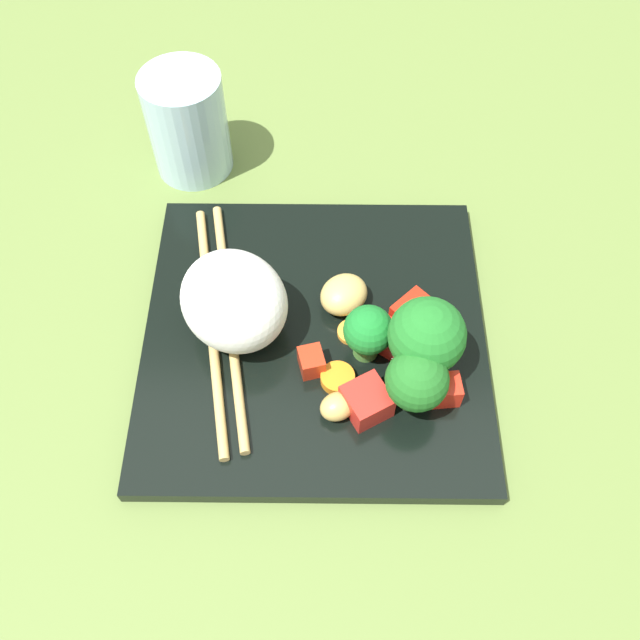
# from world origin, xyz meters

# --- Properties ---
(ground_plane) EXTENTS (1.10, 1.10, 0.02)m
(ground_plane) POSITION_xyz_m (0.00, 0.00, -0.01)
(ground_plane) COLOR #5D7437
(square_plate) EXTENTS (0.28, 0.28, 0.01)m
(square_plate) POSITION_xyz_m (0.00, 0.00, 0.01)
(square_plate) COLOR black
(square_plate) RESTS_ON ground_plane
(rice_mound) EXTENTS (0.11, 0.11, 0.07)m
(rice_mound) POSITION_xyz_m (-0.06, 0.00, 0.05)
(rice_mound) COLOR white
(rice_mound) RESTS_ON square_plate
(broccoli_floret_0) EXTENTS (0.04, 0.04, 0.05)m
(broccoli_floret_0) POSITION_xyz_m (0.04, -0.02, 0.04)
(broccoli_floret_0) COLOR #52943D
(broccoli_floret_0) RESTS_ON square_plate
(broccoli_floret_1) EXTENTS (0.04, 0.04, 0.06)m
(broccoli_floret_1) POSITION_xyz_m (0.08, -0.06, 0.05)
(broccoli_floret_1) COLOR #56923C
(broccoli_floret_1) RESTS_ON square_plate
(broccoli_floret_2) EXTENTS (0.06, 0.06, 0.07)m
(broccoli_floret_2) POSITION_xyz_m (0.08, -0.03, 0.06)
(broccoli_floret_2) COLOR #70C05F
(broccoli_floret_2) RESTS_ON square_plate
(carrot_slice_0) EXTENTS (0.04, 0.04, 0.01)m
(carrot_slice_0) POSITION_xyz_m (0.02, -0.04, 0.02)
(carrot_slice_0) COLOR orange
(carrot_slice_0) RESTS_ON square_plate
(carrot_slice_1) EXTENTS (0.04, 0.04, 0.01)m
(carrot_slice_1) POSITION_xyz_m (0.09, -0.00, 0.02)
(carrot_slice_1) COLOR orange
(carrot_slice_1) RESTS_ON square_plate
(carrot_slice_2) EXTENTS (0.03, 0.03, 0.00)m
(carrot_slice_2) POSITION_xyz_m (0.03, 0.00, 0.01)
(carrot_slice_2) COLOR #F69C31
(carrot_slice_2) RESTS_ON square_plate
(pepper_chunk_0) EXTENTS (0.04, 0.04, 0.01)m
(pepper_chunk_0) POSITION_xyz_m (0.06, -0.01, 0.02)
(pepper_chunk_0) COLOR red
(pepper_chunk_0) RESTS_ON square_plate
(pepper_chunk_1) EXTENTS (0.04, 0.04, 0.02)m
(pepper_chunk_1) POSITION_xyz_m (0.04, -0.06, 0.02)
(pepper_chunk_1) COLOR red
(pepper_chunk_1) RESTS_ON square_plate
(pepper_chunk_2) EXTENTS (0.04, 0.04, 0.02)m
(pepper_chunk_2) POSITION_xyz_m (0.08, 0.02, 0.02)
(pepper_chunk_2) COLOR red
(pepper_chunk_2) RESTS_ON square_plate
(pepper_chunk_3) EXTENTS (0.02, 0.02, 0.02)m
(pepper_chunk_3) POSITION_xyz_m (0.00, -0.03, 0.02)
(pepper_chunk_3) COLOR red
(pepper_chunk_3) RESTS_ON square_plate
(pepper_chunk_4) EXTENTS (0.02, 0.02, 0.02)m
(pepper_chunk_4) POSITION_xyz_m (0.10, -0.05, 0.02)
(pepper_chunk_4) COLOR red
(pepper_chunk_4) RESTS_ON square_plate
(chicken_piece_0) EXTENTS (0.05, 0.05, 0.03)m
(chicken_piece_0) POSITION_xyz_m (0.02, 0.03, 0.03)
(chicken_piece_0) COLOR tan
(chicken_piece_0) RESTS_ON square_plate
(chicken_piece_1) EXTENTS (0.03, 0.03, 0.02)m
(chicken_piece_1) POSITION_xyz_m (0.02, -0.07, 0.02)
(chicken_piece_1) COLOR tan
(chicken_piece_1) RESTS_ON square_plate
(chopstick_pair) EXTENTS (0.07, 0.23, 0.01)m
(chopstick_pair) POSITION_xyz_m (-0.07, 0.00, 0.02)
(chopstick_pair) COLOR tan
(chopstick_pair) RESTS_ON square_plate
(drinking_glass) EXTENTS (0.07, 0.07, 0.10)m
(drinking_glass) POSITION_xyz_m (-0.13, 0.19, 0.05)
(drinking_glass) COLOR #AFD1E7
(drinking_glass) RESTS_ON ground_plane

